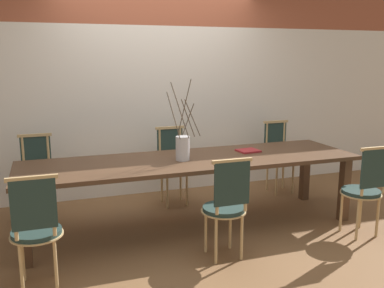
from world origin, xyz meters
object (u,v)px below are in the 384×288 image
object	(u,v)px
chair_far_center	(279,154)
vase_centerpiece	(183,147)
dining_table	(192,166)
chair_near_center	(365,187)
book_stack	(248,151)

from	to	relation	value
chair_far_center	vase_centerpiece	world-z (taller)	vase_centerpiece
dining_table	chair_near_center	distance (m)	1.69
book_stack	vase_centerpiece	bearing A→B (deg)	-169.72
chair_far_center	chair_near_center	bearing A→B (deg)	91.20
dining_table	vase_centerpiece	size ratio (longest dim) A/B	4.26
chair_far_center	book_stack	distance (m)	1.05
dining_table	book_stack	bearing A→B (deg)	9.28
chair_near_center	chair_far_center	bearing A→B (deg)	91.20
chair_far_center	vase_centerpiece	size ratio (longest dim) A/B	1.15
dining_table	chair_far_center	xyz separation A→B (m)	(1.46, 0.77, -0.15)
chair_near_center	dining_table	bearing A→B (deg)	152.68
chair_near_center	book_stack	distance (m)	1.22
dining_table	chair_far_center	size ratio (longest dim) A/B	3.71
dining_table	vase_centerpiece	distance (m)	0.23
chair_near_center	chair_far_center	distance (m)	1.55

